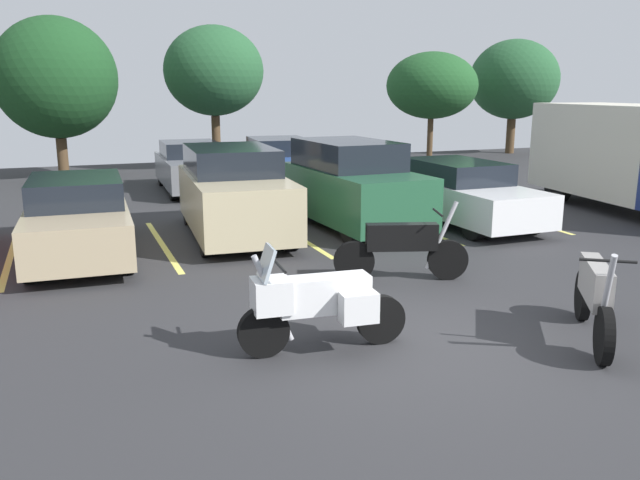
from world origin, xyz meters
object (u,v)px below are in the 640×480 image
motorcycle_touring (318,302)px  car_tan (78,218)px  car_far_grey (192,167)px  motorcycle_third (402,248)px  car_far_blue (280,163)px  box_truck (637,155)px  motorcycle_second (594,297)px  car_champagne (234,193)px  car_white (459,192)px  car_green (353,185)px

motorcycle_touring → car_tan: 6.51m
car_far_grey → motorcycle_third: bearing=-82.5°
car_far_blue → box_truck: (7.09, -7.50, 0.72)m
motorcycle_second → car_far_blue: car_far_blue is taller
motorcycle_touring → motorcycle_third: size_ratio=0.97×
car_far_grey → car_far_blue: bearing=-3.0°
car_far_grey → motorcycle_touring: bearing=-94.0°
motorcycle_second → box_truck: box_truck is taller
car_far_blue → motorcycle_touring: bearing=-106.1°
motorcycle_touring → motorcycle_second: 3.48m
motorcycle_touring → car_champagne: (0.62, 6.58, 0.31)m
car_champagne → car_white: car_champagne is taller
motorcycle_third → car_green: 4.38m
car_tan → car_far_blue: 9.49m
car_green → car_far_grey: car_green is taller
car_far_grey → car_champagne: bearing=-92.7°
car_tan → car_white: car_tan is taller
car_green → box_truck: box_truck is taller
motorcycle_touring → car_far_grey: (0.93, 13.23, 0.12)m
motorcycle_third → car_far_blue: size_ratio=0.43×
car_tan → car_champagne: size_ratio=1.04×
car_white → car_green: bearing=169.7°
motorcycle_touring → car_green: car_green is taller
car_green → car_far_blue: bearing=86.7°
motorcycle_third → car_white: 5.19m
box_truck → car_white: bearing=174.6°
car_far_grey → car_far_blue: size_ratio=0.91×
motorcycle_second → motorcycle_third: 3.36m
motorcycle_touring → car_far_blue: size_ratio=0.42×
car_far_grey → car_far_blue: (2.83, -0.15, 0.01)m
car_far_blue → car_far_grey: bearing=177.0°
motorcycle_second → car_white: car_white is taller
motorcycle_second → car_far_blue: (0.42, 14.02, 0.18)m
car_green → car_far_grey: size_ratio=0.94×
car_tan → car_far_grey: 8.03m
motorcycle_touring → car_green: (3.38, 6.51, 0.34)m
car_tan → car_far_grey: bearing=64.3°
car_champagne → box_truck: bearing=-5.6°
car_green → car_white: 2.60m
car_champagne → car_far_grey: 6.66m
motorcycle_third → car_far_grey: 11.06m
motorcycle_second → car_far_blue: 14.03m
car_far_blue → box_truck: size_ratio=0.79×
car_green → car_far_blue: (0.38, 6.57, -0.21)m
motorcycle_touring → car_white: 8.47m
motorcycle_third → car_tan: 6.18m
car_far_grey → box_truck: 12.55m
car_tan → car_champagne: (3.17, 0.58, 0.20)m
motorcycle_touring → car_tan: bearing=113.0°
motorcycle_third → car_far_grey: car_far_grey is taller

